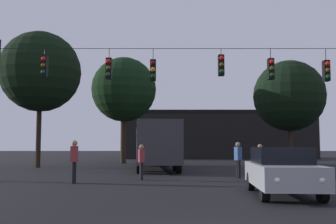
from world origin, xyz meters
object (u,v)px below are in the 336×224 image
car_near_right (282,170)px  tree_left_silhouette (289,96)px  pedestrian_crossing_right (141,160)px  tree_right_far (40,72)px  tree_behind_building (124,90)px  pedestrian_near_bus (260,159)px  city_bus (155,141)px  pedestrian_crossing_center (74,159)px  pedestrian_crossing_left (238,158)px

car_near_right → tree_left_silhouette: size_ratio=0.50×
tree_left_silhouette → pedestrian_crossing_right: bearing=-127.1°
pedestrian_crossing_right → tree_right_far: tree_right_far is taller
tree_behind_building → tree_right_far: (-5.37, -6.64, 0.37)m
pedestrian_near_bus → tree_right_far: size_ratio=0.17×
city_bus → pedestrian_crossing_center: city_bus is taller
tree_left_silhouette → pedestrian_crossing_center: bearing=-130.0°
pedestrian_near_bus → city_bus: bearing=126.2°
pedestrian_near_bus → tree_right_far: tree_right_far is taller
pedestrian_crossing_left → tree_behind_building: tree_behind_building is taller
pedestrian_crossing_left → tree_behind_building: bearing=115.1°
tree_behind_building → tree_right_far: bearing=-128.9°
pedestrian_near_bus → tree_right_far: (-13.82, 9.11, 6.02)m
pedestrian_crossing_center → pedestrian_near_bus: size_ratio=1.09×
car_near_right → tree_behind_building: bearing=108.7°
city_bus → tree_right_far: size_ratio=1.13×
pedestrian_crossing_right → tree_behind_building: 17.94m
pedestrian_crossing_left → pedestrian_near_bus: 1.08m
city_bus → tree_left_silhouette: tree_left_silhouette is taller
pedestrian_crossing_right → tree_behind_building: tree_behind_building is taller
tree_left_silhouette → car_near_right: bearing=-108.1°
pedestrian_near_bus → tree_left_silhouette: bearing=67.4°
city_bus → pedestrian_crossing_center: (-3.05, -10.02, -0.84)m
city_bus → pedestrian_near_bus: bearing=-53.8°
pedestrian_crossing_right → tree_left_silhouette: bearing=52.9°
pedestrian_near_bus → tree_behind_building: 18.75m
city_bus → pedestrian_crossing_right: bearing=-92.5°
tree_left_silhouette → tree_behind_building: 14.52m
pedestrian_crossing_left → tree_left_silhouette: (7.06, 14.41, 4.85)m
pedestrian_near_bus → tree_behind_building: (-8.46, 15.75, 5.65)m
pedestrian_crossing_left → pedestrian_near_bus: pedestrian_crossing_left is taller
tree_left_silhouette → tree_behind_building: bearing=174.7°
city_bus → car_near_right: bearing=-72.3°
pedestrian_crossing_center → tree_left_silhouette: 22.88m
pedestrian_crossing_center → pedestrian_crossing_left: bearing=20.4°
pedestrian_crossing_left → pedestrian_near_bus: bearing=0.1°
city_bus → car_near_right: 14.66m
car_near_right → pedestrian_crossing_center: size_ratio=2.48×
tree_left_silhouette → city_bus: bearing=-147.9°
pedestrian_near_bus → pedestrian_crossing_left: bearing=-179.9°
pedestrian_near_bus → tree_left_silhouette: (5.98, 14.41, 4.92)m
city_bus → tree_right_far: (-8.48, 1.81, 5.08)m
tree_right_far → tree_left_silhouette: bearing=15.0°
city_bus → tree_behind_building: size_ratio=1.18×
pedestrian_crossing_center → pedestrian_near_bus: (8.40, 2.72, -0.10)m
pedestrian_crossing_center → pedestrian_near_bus: pedestrian_crossing_center is taller
city_bus → pedestrian_crossing_center: 10.51m
pedestrian_crossing_center → tree_right_far: 14.30m
pedestrian_near_bus → tree_behind_building: tree_behind_building is taller
pedestrian_crossing_right → tree_right_far: bearing=128.6°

